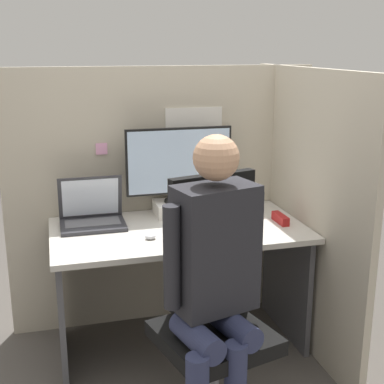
# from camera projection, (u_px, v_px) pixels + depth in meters

# --- Properties ---
(ground_plane) EXTENTS (12.00, 12.00, 0.00)m
(ground_plane) POSITION_uv_depth(u_px,v_px,m) (197.00, 381.00, 2.78)
(ground_plane) COLOR #514C47
(cubicle_panel_back) EXTENTS (1.88, 0.05, 1.58)m
(cubicle_panel_back) POSITION_uv_depth(u_px,v_px,m) (164.00, 197.00, 3.28)
(cubicle_panel_back) COLOR #B7AD99
(cubicle_panel_back) RESTS_ON ground
(cubicle_panel_right) EXTENTS (0.04, 1.38, 1.58)m
(cubicle_panel_right) POSITION_uv_depth(u_px,v_px,m) (305.00, 210.00, 3.02)
(cubicle_panel_right) COLOR #B7AD99
(cubicle_panel_right) RESTS_ON ground
(desk) EXTENTS (1.38, 0.73, 0.72)m
(desk) POSITION_uv_depth(u_px,v_px,m) (179.00, 258.00, 2.98)
(desk) COLOR beige
(desk) RESTS_ON ground
(paper_box) EXTENTS (0.29, 0.20, 0.08)m
(paper_box) POSITION_uv_depth(u_px,v_px,m) (180.00, 208.00, 3.16)
(paper_box) COLOR white
(paper_box) RESTS_ON desk
(monitor) EXTENTS (0.62, 0.18, 0.44)m
(monitor) POSITION_uv_depth(u_px,v_px,m) (179.00, 163.00, 3.09)
(monitor) COLOR black
(monitor) RESTS_ON paper_box
(laptop) EXTENTS (0.35, 0.26, 0.27)m
(laptop) POSITION_uv_depth(u_px,v_px,m) (92.00, 216.00, 2.96)
(laptop) COLOR #2D2D33
(laptop) RESTS_ON desk
(mouse) EXTENTS (0.06, 0.05, 0.03)m
(mouse) POSITION_uv_depth(u_px,v_px,m) (151.00, 237.00, 2.75)
(mouse) COLOR silver
(mouse) RESTS_ON desk
(stapler) EXTENTS (0.04, 0.16, 0.05)m
(stapler) POSITION_uv_depth(u_px,v_px,m) (280.00, 219.00, 3.01)
(stapler) COLOR #A31919
(stapler) RESTS_ON desk
(carrot_toy) EXTENTS (0.04, 0.12, 0.04)m
(carrot_toy) POSITION_uv_depth(u_px,v_px,m) (230.00, 235.00, 2.75)
(carrot_toy) COLOR orange
(carrot_toy) RESTS_ON desk
(office_chair) EXTENTS (0.56, 0.61, 1.12)m
(office_chair) POSITION_uv_depth(u_px,v_px,m) (213.00, 300.00, 2.43)
(office_chair) COLOR black
(office_chair) RESTS_ON ground
(person) EXTENTS (0.47, 0.45, 1.35)m
(person) POSITION_uv_depth(u_px,v_px,m) (215.00, 271.00, 2.22)
(person) COLOR #282D4C
(person) RESTS_ON ground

